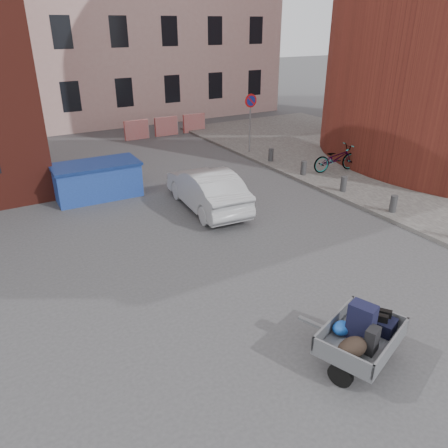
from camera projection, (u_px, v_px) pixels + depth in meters
ground at (259, 284)px, 10.35m from camera, size 120.00×120.00×0.00m
sidewalk at (403, 171)px, 18.07m from camera, size 9.00×24.00×0.12m
no_parking_sign at (250, 111)px, 19.69m from camera, size 0.60×0.09×2.65m
bollards at (344, 184)px, 15.61m from camera, size 0.22×9.02×0.55m
barriers at (166, 126)px, 23.81m from camera, size 4.70×0.18×1.00m
trailer at (361, 336)px, 7.71m from camera, size 1.88×1.98×1.20m
dumpster at (97, 180)px, 15.30m from camera, size 2.99×1.60×1.24m
silver_car at (207, 189)px, 14.34m from camera, size 1.74×4.18×1.34m
bicycle at (336, 158)px, 17.65m from camera, size 2.11×1.02×1.06m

